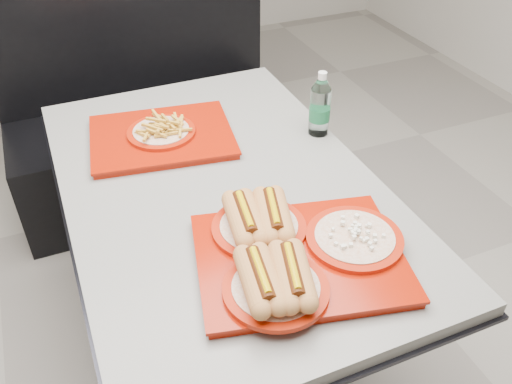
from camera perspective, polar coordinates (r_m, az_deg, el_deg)
name	(u,v)px	position (r m, az deg, el deg)	size (l,w,h in m)	color
ground	(229,340)	(2.16, -2.91, -15.29)	(6.00, 6.00, 0.00)	gray
diner_table	(223,225)	(1.73, -3.51, -3.47)	(0.92, 1.42, 0.75)	black
booth_bench	(147,118)	(2.71, -11.42, 7.69)	(1.30, 0.57, 1.35)	black
tray_near	(291,251)	(1.34, 3.73, -6.23)	(0.58, 0.50, 0.11)	#941404
tray_far	(161,134)	(1.84, -9.92, 6.08)	(0.51, 0.43, 0.09)	#941404
water_bottle	(320,108)	(1.83, 6.74, 8.82)	(0.07, 0.07, 0.22)	silver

